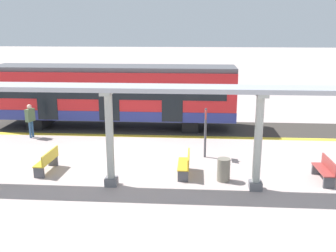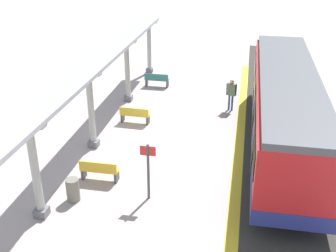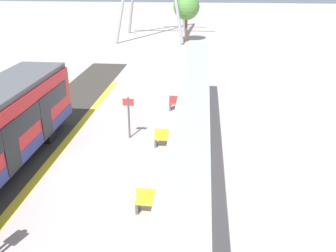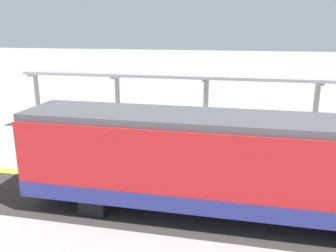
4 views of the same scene
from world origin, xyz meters
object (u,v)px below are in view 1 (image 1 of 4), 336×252
(platform_info_sign, at_px, (205,128))
(passenger_waiting_near_edge, at_px, (30,117))
(bench_mid_platform, at_px, (325,170))
(trash_bin, at_px, (224,170))
(train_near_carriage, at_px, (114,95))
(canopy_pillar_third, at_px, (110,138))
(bench_extra_slot, at_px, (48,161))
(bench_far_end, at_px, (185,164))
(canopy_pillar_fourth, at_px, (258,141))

(platform_info_sign, xyz_separation_m, passenger_waiting_near_edge, (-2.46, -8.90, -0.23))
(bench_mid_platform, relative_size, trash_bin, 1.73)
(train_near_carriage, bearing_deg, trash_bin, 36.87)
(canopy_pillar_third, relative_size, trash_bin, 4.02)
(train_near_carriage, xyz_separation_m, bench_extra_slot, (7.10, -1.23, -1.39))
(bench_far_end, height_order, bench_extra_slot, same)
(canopy_pillar_fourth, xyz_separation_m, bench_extra_slot, (-1.17, -7.98, -1.34))
(canopy_pillar_fourth, relative_size, bench_mid_platform, 2.33)
(train_near_carriage, relative_size, canopy_pillar_fourth, 3.85)
(bench_mid_platform, xyz_separation_m, bench_extra_slot, (-0.20, -10.67, 0.00))
(canopy_pillar_fourth, bearing_deg, platform_info_sign, -152.93)
(bench_mid_platform, relative_size, bench_far_end, 1.00)
(bench_mid_platform, xyz_separation_m, platform_info_sign, (-2.39, -4.41, 0.89))
(platform_info_sign, bearing_deg, bench_mid_platform, 61.51)
(bench_far_end, bearing_deg, train_near_carriage, -149.09)
(canopy_pillar_third, distance_m, platform_info_sign, 4.84)
(bench_far_end, xyz_separation_m, bench_extra_slot, (0.04, -5.46, 0.00))
(canopy_pillar_fourth, distance_m, passenger_waiting_near_edge, 12.12)
(bench_mid_platform, distance_m, bench_extra_slot, 10.68)
(bench_far_end, xyz_separation_m, platform_info_sign, (-2.16, 0.80, 0.89))
(trash_bin, distance_m, passenger_waiting_near_edge, 10.83)
(platform_info_sign, bearing_deg, canopy_pillar_fourth, 27.07)
(bench_mid_platform, bearing_deg, canopy_pillar_third, -83.02)
(bench_far_end, relative_size, passenger_waiting_near_edge, 0.86)
(canopy_pillar_fourth, relative_size, passenger_waiting_near_edge, 2.00)
(trash_bin, relative_size, platform_info_sign, 0.40)
(bench_far_end, bearing_deg, canopy_pillar_fourth, 64.46)
(bench_far_end, xyz_separation_m, passenger_waiting_near_edge, (-4.61, -8.10, 0.65))
(bench_mid_platform, bearing_deg, canopy_pillar_fourth, -70.33)
(bench_extra_slot, xyz_separation_m, trash_bin, (0.45, 6.90, -0.01))
(canopy_pillar_third, distance_m, bench_mid_platform, 8.04)
(platform_info_sign, bearing_deg, trash_bin, 13.51)
(platform_info_sign, bearing_deg, passenger_waiting_near_edge, -105.44)
(bench_far_end, xyz_separation_m, trash_bin, (0.49, 1.44, -0.01))
(canopy_pillar_fourth, relative_size, trash_bin, 4.02)
(bench_mid_platform, relative_size, platform_info_sign, 0.68)
(bench_mid_platform, height_order, passenger_waiting_near_edge, passenger_waiting_near_edge)
(platform_info_sign, distance_m, passenger_waiting_near_edge, 9.23)
(canopy_pillar_third, height_order, trash_bin, canopy_pillar_third)
(canopy_pillar_third, bearing_deg, platform_info_sign, 134.15)
(canopy_pillar_third, bearing_deg, trash_bin, 99.88)
(bench_extra_slot, relative_size, passenger_waiting_near_edge, 0.87)
(bench_mid_platform, bearing_deg, bench_far_end, -92.62)
(train_near_carriage, xyz_separation_m, platform_info_sign, (4.91, 5.03, -0.50))
(train_near_carriage, relative_size, trash_bin, 15.49)
(trash_bin, height_order, platform_info_sign, platform_info_sign)
(train_near_carriage, bearing_deg, canopy_pillar_fourth, 39.22)
(train_near_carriage, relative_size, canopy_pillar_third, 3.85)
(canopy_pillar_fourth, xyz_separation_m, passenger_waiting_near_edge, (-5.82, -10.61, -0.68))
(bench_mid_platform, bearing_deg, passenger_waiting_near_edge, -110.03)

